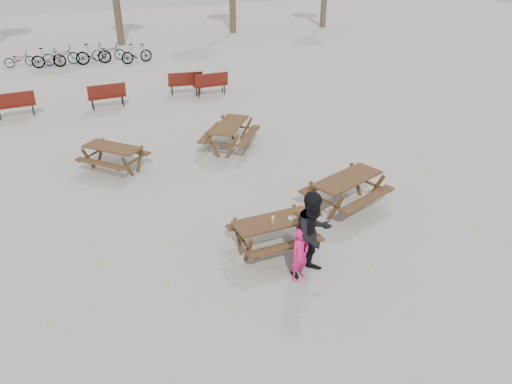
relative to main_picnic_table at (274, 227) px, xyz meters
name	(u,v)px	position (x,y,z in m)	size (l,w,h in m)	color
ground	(274,249)	(0.00, 0.00, -0.59)	(80.00, 80.00, 0.00)	gray
main_picnic_table	(274,227)	(0.00, 0.00, 0.00)	(1.80, 1.45, 0.78)	#3D2116
food_tray	(292,218)	(0.40, -0.10, 0.21)	(0.18, 0.11, 0.04)	silver
bread_roll	(292,216)	(0.40, -0.10, 0.25)	(0.14, 0.06, 0.05)	tan
soda_bottle	(273,220)	(-0.07, -0.08, 0.26)	(0.07, 0.07, 0.17)	silver
child	(300,255)	(0.03, -1.18, 0.01)	(0.43, 0.28, 1.19)	#D71A67
adult	(313,234)	(0.36, -1.09, 0.37)	(0.93, 0.72, 1.91)	black
picnic_table_east	(346,192)	(2.58, 1.02, -0.16)	(1.99, 1.60, 0.86)	#3D2116
picnic_table_north	(114,158)	(-2.58, 5.81, -0.21)	(1.75, 1.41, 0.76)	#3D2116
picnic_table_far	(230,136)	(1.24, 5.99, -0.16)	(1.96, 1.58, 0.84)	#3D2116
park_bench_row	(133,91)	(-0.69, 12.16, -0.07)	(9.43, 1.21, 1.03)	maroon
bicycle_row	(81,55)	(-1.89, 20.12, -0.08)	(7.54, 2.35, 1.12)	black
fallen_leaves	(251,197)	(0.50, 2.50, -0.58)	(11.00, 11.00, 0.01)	#ACA829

